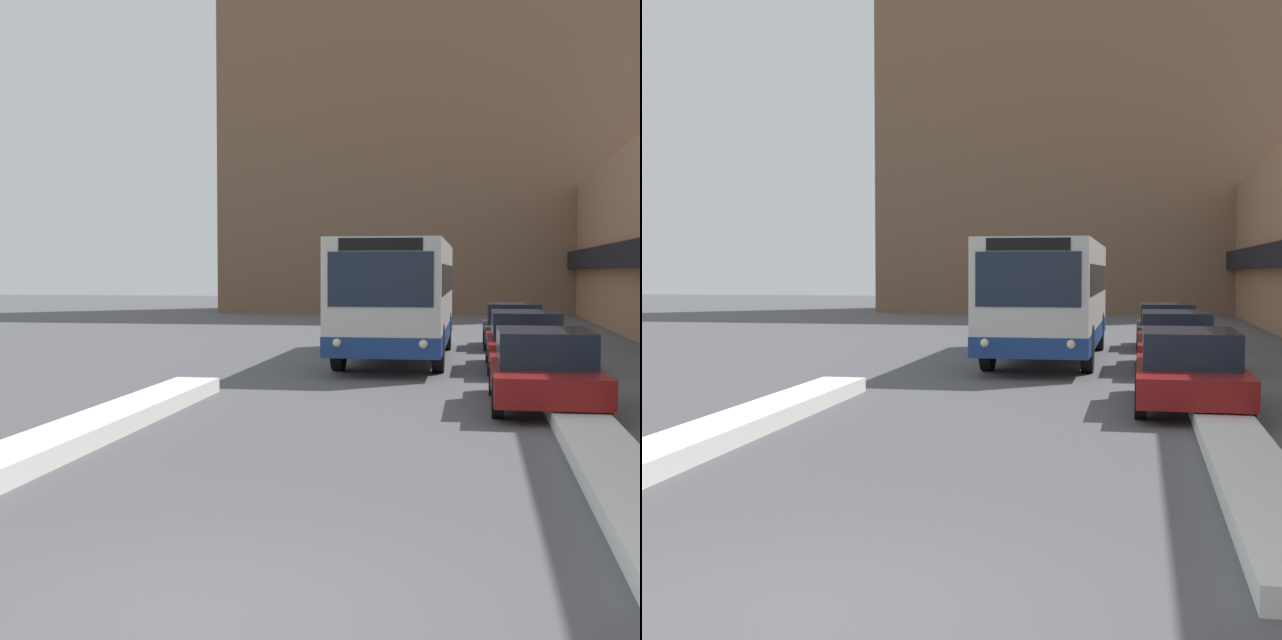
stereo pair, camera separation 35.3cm
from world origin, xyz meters
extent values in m
plane|color=#515156|center=(0.00, 0.00, 0.00)|extent=(160.00, 160.00, 0.00)
cube|color=brown|center=(0.00, 48.88, 9.86)|extent=(26.00, 8.00, 19.73)
cube|color=silver|center=(-3.60, 5.16, 0.14)|extent=(0.90, 12.58, 0.28)
cube|color=silver|center=(3.60, 6.38, 0.12)|extent=(0.90, 11.59, 0.24)
cube|color=silver|center=(-0.12, 18.84, 1.86)|extent=(2.68, 10.16, 2.73)
cube|color=navy|center=(-0.12, 18.84, 0.73)|extent=(2.70, 10.18, 0.48)
cube|color=#192333|center=(-0.12, 18.84, 2.24)|extent=(2.70, 9.35, 0.75)
cube|color=#192333|center=(-0.12, 13.75, 2.27)|extent=(2.36, 0.03, 1.23)
cube|color=black|center=(-0.12, 13.75, 3.05)|extent=(1.88, 0.03, 0.28)
sphere|color=#F2EAC6|center=(-1.08, 13.74, 0.84)|extent=(0.20, 0.20, 0.20)
sphere|color=#F2EAC6|center=(0.85, 13.74, 0.84)|extent=(0.20, 0.20, 0.20)
cylinder|color=black|center=(-1.34, 15.69, 0.58)|extent=(0.28, 1.16, 1.16)
cylinder|color=black|center=(1.10, 15.69, 0.58)|extent=(0.28, 1.16, 1.16)
cylinder|color=black|center=(-1.34, 21.98, 0.58)|extent=(0.28, 1.16, 1.16)
cylinder|color=black|center=(1.10, 21.98, 0.58)|extent=(0.28, 1.16, 1.16)
cube|color=maroon|center=(3.20, 10.49, 0.52)|extent=(1.87, 4.52, 0.50)
cube|color=#192333|center=(3.20, 10.61, 1.08)|extent=(1.65, 2.49, 0.63)
cylinder|color=black|center=(4.05, 9.09, 0.34)|extent=(0.20, 0.67, 0.67)
cylinder|color=black|center=(2.35, 9.09, 0.34)|extent=(0.20, 0.67, 0.67)
cylinder|color=black|center=(4.05, 11.89, 0.34)|extent=(0.20, 0.67, 0.67)
cylinder|color=black|center=(2.35, 11.89, 0.34)|extent=(0.20, 0.67, 0.67)
cube|color=maroon|center=(3.20, 16.67, 0.53)|extent=(1.84, 4.90, 0.54)
cube|color=#192333|center=(3.20, 16.79, 1.12)|extent=(1.62, 2.69, 0.65)
cylinder|color=black|center=(4.04, 15.15, 0.33)|extent=(0.20, 0.65, 0.65)
cylinder|color=black|center=(2.36, 15.15, 0.33)|extent=(0.20, 0.65, 0.65)
cylinder|color=black|center=(4.04, 18.19, 0.33)|extent=(0.20, 0.65, 0.65)
cylinder|color=black|center=(2.36, 18.19, 0.33)|extent=(0.20, 0.65, 0.65)
cube|color=#38383D|center=(3.20, 23.18, 0.52)|extent=(1.87, 4.22, 0.51)
cube|color=#192333|center=(3.20, 23.28, 1.10)|extent=(1.64, 2.32, 0.64)
cylinder|color=black|center=(4.05, 21.87, 0.33)|extent=(0.20, 0.67, 0.67)
cylinder|color=black|center=(2.35, 21.87, 0.33)|extent=(0.20, 0.67, 0.67)
cylinder|color=black|center=(4.05, 24.49, 0.33)|extent=(0.20, 0.67, 0.67)
cylinder|color=black|center=(2.35, 24.49, 0.33)|extent=(0.20, 0.67, 0.67)
camera|label=1|loc=(1.94, -5.93, 2.45)|focal=50.00mm
camera|label=2|loc=(2.28, -5.86, 2.45)|focal=50.00mm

